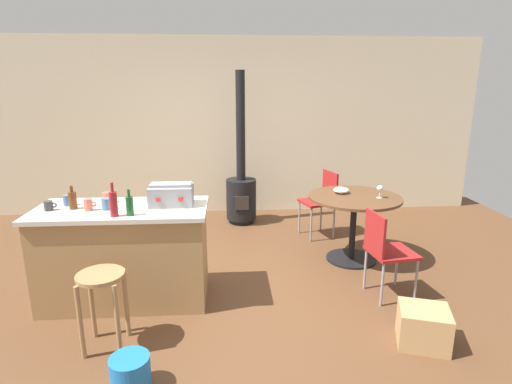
{
  "coord_description": "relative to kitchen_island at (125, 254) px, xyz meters",
  "views": [
    {
      "loc": [
        0.07,
        -3.67,
        1.96
      ],
      "look_at": [
        0.35,
        0.31,
        0.93
      ],
      "focal_mm": 28.56,
      "sensor_mm": 36.0,
      "label": 1
    }
  ],
  "objects": [
    {
      "name": "dining_table",
      "position": [
        2.39,
        0.74,
        0.13
      ],
      "size": [
        1.04,
        1.04,
        0.77
      ],
      "color": "black",
      "rests_on": "ground_plane"
    },
    {
      "name": "kitchen_island",
      "position": [
        0.0,
        0.0,
        0.0
      ],
      "size": [
        1.54,
        0.72,
        0.91
      ],
      "color": "#A37A4C",
      "rests_on": "ground_plane"
    },
    {
      "name": "wood_stove",
      "position": [
        1.15,
        2.2,
        0.06
      ],
      "size": [
        0.44,
        0.45,
        2.18
      ],
      "color": "black",
      "rests_on": "ground_plane"
    },
    {
      "name": "folding_chair_far",
      "position": [
        2.43,
        -0.12,
        0.04
      ],
      "size": [
        0.45,
        0.45,
        0.85
      ],
      "color": "maroon",
      "rests_on": "ground_plane"
    },
    {
      "name": "cardboard_box",
      "position": [
        2.47,
        -0.87,
        -0.31
      ],
      "size": [
        0.46,
        0.43,
        0.3
      ],
      "primitive_type": "cube",
      "rotation": [
        0.0,
        0.0,
        -0.32
      ],
      "color": "tan",
      "rests_on": "ground_plane"
    },
    {
      "name": "back_wall",
      "position": [
        0.9,
        2.83,
        0.89
      ],
      "size": [
        8.0,
        0.1,
        2.7
      ],
      "primitive_type": "cube",
      "color": "beige",
      "rests_on": "ground_plane"
    },
    {
      "name": "wooden_stool",
      "position": [
        0.01,
        -0.73,
        0.01
      ],
      "size": [
        0.35,
        0.35,
        0.62
      ],
      "color": "#A37A4C",
      "rests_on": "ground_plane"
    },
    {
      "name": "bottle_1",
      "position": [
        0.14,
        -0.24,
        0.54
      ],
      "size": [
        0.06,
        0.06,
        0.23
      ],
      "color": "#194C23",
      "rests_on": "kitchen_island"
    },
    {
      "name": "plastic_bucket",
      "position": [
        0.3,
        -1.22,
        -0.34
      ],
      "size": [
        0.27,
        0.27,
        0.24
      ],
      "primitive_type": "cylinder",
      "color": "blue",
      "rests_on": "ground_plane"
    },
    {
      "name": "ground_plane",
      "position": [
        0.9,
        0.09,
        -0.46
      ],
      "size": [
        8.8,
        8.8,
        0.0
      ],
      "primitive_type": "plane",
      "color": "brown"
    },
    {
      "name": "bottle_0",
      "position": [
        -0.41,
        -0.01,
        0.53
      ],
      "size": [
        0.07,
        0.07,
        0.21
      ],
      "color": "#603314",
      "rests_on": "kitchen_island"
    },
    {
      "name": "cup_1",
      "position": [
        -0.16,
        0.19,
        0.5
      ],
      "size": [
        0.12,
        0.08,
        0.1
      ],
      "color": "#DB6651",
      "rests_on": "kitchen_island"
    },
    {
      "name": "folding_chair_near",
      "position": [
        2.21,
        1.57,
        0.06
      ],
      "size": [
        0.5,
        0.5,
        0.87
      ],
      "color": "maroon",
      "rests_on": "ground_plane"
    },
    {
      "name": "wine_glass",
      "position": [
        2.63,
        0.66,
        0.42
      ],
      "size": [
        0.07,
        0.07,
        0.14
      ],
      "color": "silver",
      "rests_on": "dining_table"
    },
    {
      "name": "cup_0",
      "position": [
        -0.26,
        -0.07,
        0.5
      ],
      "size": [
        0.11,
        0.07,
        0.1
      ],
      "color": "#DB6651",
      "rests_on": "kitchen_island"
    },
    {
      "name": "cup_3",
      "position": [
        -0.61,
        -0.04,
        0.49
      ],
      "size": [
        0.11,
        0.07,
        0.09
      ],
      "color": "#383838",
      "rests_on": "kitchen_island"
    },
    {
      "name": "cup_4",
      "position": [
        -0.5,
        0.11,
        0.5
      ],
      "size": [
        0.11,
        0.08,
        0.1
      ],
      "color": "#4C7099",
      "rests_on": "kitchen_island"
    },
    {
      "name": "toolbox",
      "position": [
        0.45,
        0.06,
        0.55
      ],
      "size": [
        0.39,
        0.28,
        0.2
      ],
      "color": "gray",
      "rests_on": "kitchen_island"
    },
    {
      "name": "cup_2",
      "position": [
        -0.11,
        -0.05,
        0.5
      ],
      "size": [
        0.12,
        0.09,
        0.1
      ],
      "color": "#4C7099",
      "rests_on": "kitchen_island"
    },
    {
      "name": "bottle_2",
      "position": [
        0.01,
        -0.25,
        0.56
      ],
      "size": [
        0.07,
        0.07,
        0.29
      ],
      "color": "maroon",
      "rests_on": "kitchen_island"
    },
    {
      "name": "serving_bowl",
      "position": [
        2.27,
        0.89,
        0.35
      ],
      "size": [
        0.18,
        0.18,
        0.07
      ],
      "primitive_type": "ellipsoid",
      "color": "white",
      "rests_on": "dining_table"
    }
  ]
}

